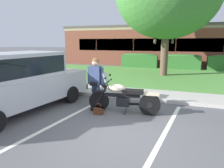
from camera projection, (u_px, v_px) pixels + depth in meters
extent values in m
plane|color=#565659|center=(121.00, 130.00, 5.05)|extent=(140.00, 140.00, 0.00)
cube|color=#B7B2A8|center=(141.00, 99.00, 7.58)|extent=(60.00, 0.20, 0.12)
cube|color=#B7B2A8|center=(145.00, 94.00, 8.37)|extent=(60.00, 1.50, 0.08)
cube|color=#518E3D|center=(158.00, 76.00, 12.74)|extent=(60.00, 7.97, 0.06)
cube|color=silver|center=(66.00, 118.00, 5.79)|extent=(0.70, 4.38, 0.01)
cube|color=silver|center=(165.00, 132.00, 4.89)|extent=(0.70, 4.38, 0.01)
cylinder|color=black|center=(99.00, 101.00, 6.37)|extent=(0.65, 0.17, 0.64)
cylinder|color=black|center=(99.00, 101.00, 6.37)|extent=(0.19, 0.14, 0.18)
cylinder|color=black|center=(150.00, 105.00, 6.03)|extent=(0.66, 0.25, 0.64)
cylinder|color=black|center=(150.00, 105.00, 6.03)|extent=(0.20, 0.22, 0.18)
cube|color=black|center=(99.00, 91.00, 6.30)|extent=(0.45, 0.19, 0.06)
cube|color=beige|center=(152.00, 94.00, 5.95)|extent=(0.46, 0.25, 0.08)
cylinder|color=black|center=(102.00, 94.00, 6.20)|extent=(0.31, 0.08, 0.58)
cylinder|color=black|center=(104.00, 92.00, 6.36)|extent=(0.31, 0.08, 0.58)
sphere|color=black|center=(104.00, 85.00, 6.22)|extent=(0.17, 0.17, 0.17)
cylinder|color=black|center=(108.00, 82.00, 6.17)|extent=(0.11, 0.72, 0.03)
cylinder|color=black|center=(106.00, 84.00, 5.82)|extent=(0.06, 0.10, 0.04)
cylinder|color=black|center=(111.00, 79.00, 6.51)|extent=(0.06, 0.10, 0.04)
sphere|color=black|center=(105.00, 78.00, 5.85)|extent=(0.08, 0.08, 0.08)
sphere|color=black|center=(110.00, 75.00, 6.42)|extent=(0.08, 0.08, 0.08)
cube|color=#B2BCC6|center=(106.00, 78.00, 6.16)|extent=(0.18, 0.37, 0.35)
cube|color=black|center=(122.00, 95.00, 6.16)|extent=(1.10, 0.23, 0.10)
ellipsoid|color=beige|center=(117.00, 88.00, 6.15)|extent=(0.59, 0.38, 0.26)
cube|color=black|center=(133.00, 92.00, 6.06)|extent=(0.67, 0.35, 0.12)
cube|color=black|center=(123.00, 102.00, 6.19)|extent=(0.42, 0.28, 0.28)
cylinder|color=black|center=(122.00, 97.00, 6.17)|extent=(0.19, 0.14, 0.21)
cylinder|color=black|center=(124.00, 97.00, 6.15)|extent=(0.19, 0.14, 0.21)
cylinder|color=black|center=(135.00, 104.00, 6.27)|extent=(0.61, 0.15, 0.08)
cylinder|color=black|center=(142.00, 105.00, 6.23)|extent=(0.61, 0.15, 0.08)
cylinder|color=black|center=(126.00, 110.00, 6.06)|extent=(0.11, 0.13, 0.30)
cube|color=black|center=(98.00, 109.00, 6.43)|extent=(0.13, 0.25, 0.10)
cube|color=black|center=(94.00, 109.00, 6.49)|extent=(0.13, 0.25, 0.10)
cylinder|color=navy|center=(98.00, 98.00, 6.37)|extent=(0.14, 0.14, 0.86)
cylinder|color=navy|center=(94.00, 97.00, 6.43)|extent=(0.14, 0.14, 0.86)
cube|color=navy|center=(96.00, 75.00, 6.25)|extent=(0.40, 0.26, 0.58)
cube|color=navy|center=(95.00, 67.00, 6.20)|extent=(0.32, 0.23, 0.06)
sphere|color=beige|center=(95.00, 62.00, 6.17)|extent=(0.21, 0.21, 0.21)
sphere|color=brown|center=(96.00, 61.00, 6.17)|extent=(0.23, 0.23, 0.23)
cube|color=black|center=(94.00, 84.00, 6.19)|extent=(0.23, 0.12, 0.12)
cylinder|color=navy|center=(102.00, 77.00, 6.16)|extent=(0.09, 0.09, 0.56)
cylinder|color=navy|center=(89.00, 75.00, 6.35)|extent=(0.09, 0.09, 0.56)
cube|color=#562D19|center=(98.00, 111.00, 6.09)|extent=(0.28, 0.12, 0.24)
cube|color=#562D19|center=(98.00, 108.00, 6.06)|extent=(0.28, 0.13, 0.04)
torus|color=#562D19|center=(98.00, 106.00, 6.06)|extent=(0.20, 0.02, 0.20)
cube|color=#B7BABF|center=(19.00, 89.00, 6.36)|extent=(2.64, 4.95, 0.80)
cube|color=#B7BABF|center=(12.00, 65.00, 6.07)|extent=(2.16, 3.15, 0.76)
cube|color=black|center=(31.00, 67.00, 5.68)|extent=(0.48, 2.70, 0.55)
cube|color=black|center=(44.00, 63.00, 7.14)|extent=(1.58, 0.49, 0.51)
cube|color=black|center=(69.00, 85.00, 8.48)|extent=(1.89, 0.41, 0.20)
cylinder|color=black|center=(37.00, 89.00, 8.12)|extent=(0.33, 0.63, 0.60)
cylinder|color=black|center=(71.00, 94.00, 7.28)|extent=(0.33, 0.63, 0.60)
cylinder|color=brown|center=(164.00, 56.00, 12.70)|extent=(0.47, 0.47, 2.65)
cylinder|color=brown|center=(173.00, 32.00, 12.26)|extent=(0.16, 1.00, 1.35)
cylinder|color=brown|center=(156.00, 35.00, 12.61)|extent=(0.16, 1.25, 1.14)
cube|color=#336B2D|center=(140.00, 61.00, 17.09)|extent=(3.01, 0.90, 1.10)
ellipsoid|color=#336B2D|center=(140.00, 55.00, 16.97)|extent=(2.86, 0.84, 0.28)
cube|color=#336B2D|center=(182.00, 63.00, 15.97)|extent=(2.72, 0.90, 1.10)
ellipsoid|color=#336B2D|center=(183.00, 56.00, 15.85)|extent=(2.59, 0.84, 0.28)
cube|color=brown|center=(177.00, 46.00, 20.89)|extent=(21.58, 8.73, 3.50)
cube|color=#998466|center=(177.00, 27.00, 16.56)|extent=(21.58, 0.10, 0.24)
cube|color=#4C4742|center=(178.00, 28.00, 20.51)|extent=(21.79, 8.82, 0.20)
cube|color=#1E282D|center=(176.00, 45.00, 16.85)|extent=(18.34, 0.06, 1.10)
cube|color=brown|center=(96.00, 45.00, 19.19)|extent=(0.08, 0.04, 1.20)
cube|color=brown|center=(133.00, 45.00, 18.02)|extent=(0.08, 0.04, 1.20)
cube|color=brown|center=(176.00, 45.00, 16.84)|extent=(0.08, 0.04, 1.20)
cube|color=brown|center=(224.00, 45.00, 15.66)|extent=(0.08, 0.04, 1.20)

